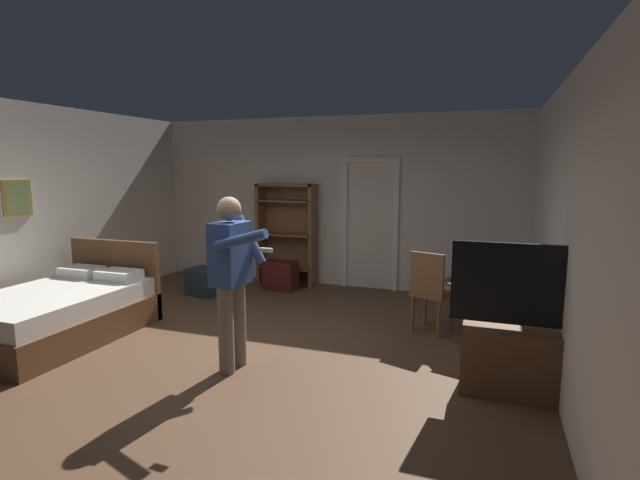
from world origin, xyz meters
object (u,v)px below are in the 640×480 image
laptop (471,278)px  wooden_chair (430,289)px  bookshelf (287,230)px  suitcase_dark (281,276)px  suitcase_small (204,282)px  side_table (474,301)px  bed (60,312)px  person_blue_shirt (232,272)px  tv_flatscreen (521,349)px  bottle_on_table (489,274)px

laptop → wooden_chair: size_ratio=0.41×
wooden_chair → bookshelf: bearing=146.3°
suitcase_dark → suitcase_small: suitcase_dark is taller
side_table → suitcase_dark: (-3.03, 1.40, -0.24)m
laptop → suitcase_dark: size_ratio=0.77×
bed → person_blue_shirt: (2.36, -0.11, 0.67)m
tv_flatscreen → bottle_on_table: bearing=104.0°
bottle_on_table → person_blue_shirt: (-2.33, -1.48, 0.16)m
bottle_on_table → wooden_chair: wooden_chair is taller
bottle_on_table → suitcase_small: bottle_on_table is taller
tv_flatscreen → suitcase_small: bearing=156.3°
tv_flatscreen → bed: bearing=-177.3°
tv_flatscreen → wooden_chair: size_ratio=1.36×
side_table → laptop: bearing=-135.5°
wooden_chair → bed: bearing=-158.7°
wooden_chair → suitcase_small: wooden_chair is taller
side_table → person_blue_shirt: (-2.19, -1.56, 0.50)m
bottle_on_table → suitcase_dark: 3.54m
bookshelf → side_table: bookshelf is taller
bed → wooden_chair: size_ratio=2.05×
bed → tv_flatscreen: 4.98m
suitcase_small → wooden_chair: bearing=3.1°
laptop → wooden_chair: wooden_chair is taller
laptop → person_blue_shirt: size_ratio=0.24×
bed → bottle_on_table: size_ratio=7.28×
side_table → tv_flatscreen: bearing=-70.8°
bed → bottle_on_table: (4.69, 1.36, 0.51)m
tv_flatscreen → side_table: 1.29m
person_blue_shirt → suitcase_small: (-1.83, 2.29, -0.77)m
tv_flatscreen → wooden_chair: bearing=124.7°
bookshelf → wooden_chair: 3.13m
person_blue_shirt → side_table: bearing=35.3°
bookshelf → wooden_chair: size_ratio=1.72×
bookshelf → person_blue_shirt: 3.53m
bed → laptop: 4.75m
side_table → person_blue_shirt: 2.74m
bed → suitcase_small: 2.25m
suitcase_dark → person_blue_shirt: bearing=-69.1°
bed → person_blue_shirt: size_ratio=1.20×
wooden_chair → suitcase_small: bearing=170.3°
laptop → person_blue_shirt: person_blue_shirt is taller
bookshelf → side_table: size_ratio=2.43×
bookshelf → tv_flatscreen: bookshelf is taller
laptop → suitcase_small: 4.10m
bed → tv_flatscreen: tv_flatscreen is taller
side_table → laptop: (-0.04, -0.04, 0.28)m
bottle_on_table → suitcase_dark: bearing=154.9°
tv_flatscreen → wooden_chair: 1.64m
side_table → bed: bearing=-162.4°
bed → side_table: (4.55, 1.44, 0.17)m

